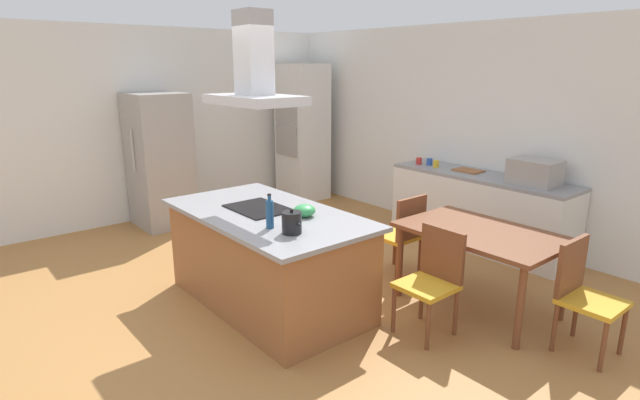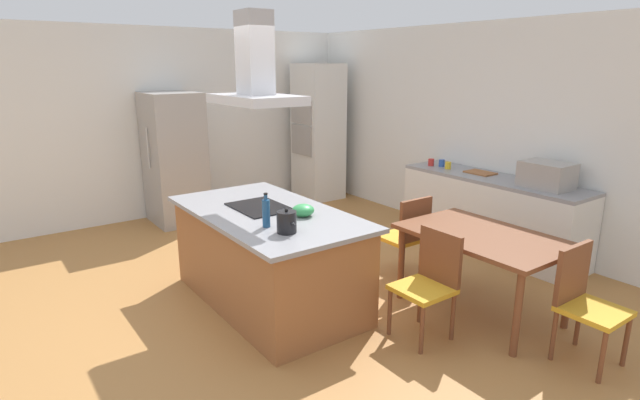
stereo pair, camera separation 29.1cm
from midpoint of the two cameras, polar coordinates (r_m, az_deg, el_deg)
The scene contains 21 objects.
ground at distance 5.75m, azimuth 5.31°, elevation -7.26°, with size 16.00×16.00×0.00m, color #AD753D.
wall_back at distance 6.73m, azimuth 16.35°, elevation 7.42°, with size 7.20×0.10×2.70m, color white.
wall_left at distance 7.95m, azimuth -15.16°, elevation 8.62°, with size 0.10×8.80×2.70m, color white.
kitchen_island at distance 4.71m, azimuth -7.72°, elevation -6.59°, with size 2.05×1.12×0.90m.
cooktop at distance 4.67m, azimuth -8.76°, elevation -0.95°, with size 0.60×0.44×0.01m, color black.
tea_kettle at distance 3.95m, azimuth -5.33°, elevation -2.60°, with size 0.21×0.16×0.20m.
olive_oil_bottle at distance 4.09m, azimuth -7.77°, elevation -1.56°, with size 0.06×0.06×0.29m.
mixing_bowl at distance 4.38m, azimuth -3.68°, elevation -1.22°, with size 0.19×0.19×0.11m, color #33934C.
back_counter at distance 6.42m, azimuth 16.39°, elevation -1.17°, with size 2.28×0.62×0.90m.
countertop_microwave at distance 5.96m, azimuth 21.95°, elevation 2.95°, with size 0.50×0.38×0.28m, color #9E9993.
coffee_mug_red at distance 6.78m, azimuth 9.98°, elevation 4.39°, with size 0.08×0.08×0.09m, color red.
coffee_mug_blue at distance 6.76m, azimuth 11.14°, elevation 4.30°, with size 0.08×0.08×0.09m, color #2D56B2.
coffee_mug_yellow at distance 6.62m, azimuth 11.84°, elevation 4.05°, with size 0.08×0.08×0.09m, color gold.
cutting_board at distance 6.47m, azimuth 15.28°, elevation 3.25°, with size 0.34×0.24×0.02m, color #995B33.
wall_oven_stack at distance 8.34m, azimuth -3.02°, elevation 7.68°, with size 0.70×0.66×2.20m.
refrigerator at distance 7.29m, azimuth -18.86°, elevation 4.27°, with size 0.80×0.73×1.82m.
dining_table at distance 4.70m, azimuth 16.15°, elevation -4.33°, with size 1.40×0.90×0.75m.
chair_facing_island at distance 4.26m, azimuth 10.83°, elevation -8.36°, with size 0.42×0.42×0.89m.
chair_at_right_end at distance 4.36m, azimuth 26.02°, elevation -9.15°, with size 0.42×0.42×0.89m.
chair_at_left_end at distance 5.29m, azimuth 7.86°, elevation -3.50°, with size 0.42×0.42×0.89m.
range_hood at distance 4.49m, azimuth -9.39°, elevation 13.87°, with size 0.90×0.55×0.78m.
Camera 1 is at (3.65, -2.39, 2.19)m, focal length 28.15 mm.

